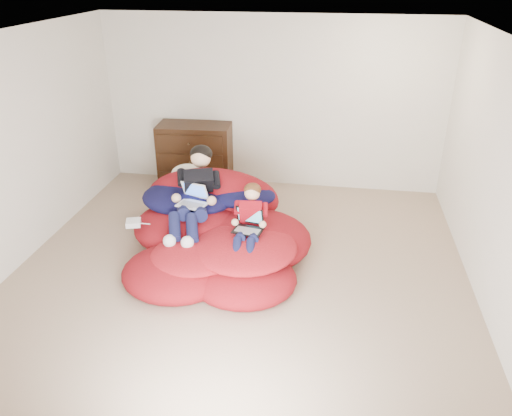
{
  "coord_description": "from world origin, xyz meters",
  "views": [
    {
      "loc": [
        0.94,
        -4.65,
        3.11
      ],
      "look_at": [
        0.15,
        0.16,
        0.7
      ],
      "focal_mm": 35.0,
      "sensor_mm": 36.0,
      "label": 1
    }
  ],
  "objects_px": {
    "beanbag_pile": "(216,232)",
    "laptop_black": "(249,224)",
    "laptop_white": "(193,198)",
    "older_boy": "(195,189)",
    "dresser": "(195,156)",
    "younger_boy": "(249,218)"
  },
  "relations": [
    {
      "from": "beanbag_pile",
      "to": "laptop_white",
      "type": "height_order",
      "value": "laptop_white"
    },
    {
      "from": "dresser",
      "to": "laptop_black",
      "type": "distance_m",
      "value": 2.46
    },
    {
      "from": "laptop_white",
      "to": "dresser",
      "type": "bearing_deg",
      "value": 105.03
    },
    {
      "from": "dresser",
      "to": "older_boy",
      "type": "height_order",
      "value": "older_boy"
    },
    {
      "from": "younger_boy",
      "to": "laptop_white",
      "type": "relative_size",
      "value": 2.25
    },
    {
      "from": "younger_boy",
      "to": "laptop_black",
      "type": "bearing_deg",
      "value": -90.0
    },
    {
      "from": "dresser",
      "to": "laptop_black",
      "type": "relative_size",
      "value": 3.18
    },
    {
      "from": "older_boy",
      "to": "laptop_white",
      "type": "relative_size",
      "value": 3.27
    },
    {
      "from": "laptop_white",
      "to": "laptop_black",
      "type": "distance_m",
      "value": 0.81
    },
    {
      "from": "laptop_black",
      "to": "younger_boy",
      "type": "bearing_deg",
      "value": 90.0
    },
    {
      "from": "older_boy",
      "to": "beanbag_pile",
      "type": "bearing_deg",
      "value": -35.08
    },
    {
      "from": "younger_boy",
      "to": "older_boy",
      "type": "bearing_deg",
      "value": 150.05
    },
    {
      "from": "laptop_white",
      "to": "laptop_black",
      "type": "bearing_deg",
      "value": -26.09
    },
    {
      "from": "dresser",
      "to": "beanbag_pile",
      "type": "distance_m",
      "value": 2.05
    },
    {
      "from": "beanbag_pile",
      "to": "laptop_black",
      "type": "xyz_separation_m",
      "value": [
        0.44,
        -0.26,
        0.28
      ]
    },
    {
      "from": "older_boy",
      "to": "laptop_black",
      "type": "height_order",
      "value": "older_boy"
    },
    {
      "from": "dresser",
      "to": "beanbag_pile",
      "type": "xyz_separation_m",
      "value": [
        0.76,
        -1.89,
        -0.22
      ]
    },
    {
      "from": "laptop_white",
      "to": "laptop_black",
      "type": "height_order",
      "value": "laptop_white"
    },
    {
      "from": "laptop_black",
      "to": "laptop_white",
      "type": "bearing_deg",
      "value": 153.91
    },
    {
      "from": "dresser",
      "to": "older_boy",
      "type": "relative_size",
      "value": 0.87
    },
    {
      "from": "beanbag_pile",
      "to": "laptop_white",
      "type": "distance_m",
      "value": 0.48
    },
    {
      "from": "beanbag_pile",
      "to": "laptop_white",
      "type": "xyz_separation_m",
      "value": [
        -0.28,
        0.1,
        0.37
      ]
    }
  ]
}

